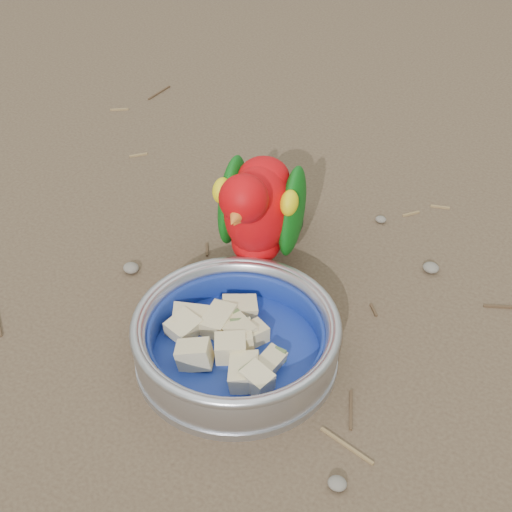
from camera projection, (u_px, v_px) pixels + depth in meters
The scene contains 6 objects.
ground at pixel (239, 321), 0.96m from camera, with size 60.00×60.00×0.00m, color brown.
food_bowl at pixel (237, 355), 0.91m from camera, with size 0.23×0.23×0.02m, color #B2B2BA.
bowl_wall at pixel (236, 337), 0.89m from camera, with size 0.23×0.23×0.04m, color #B2B2BA, non-canonical shape.
fruit_wedges at pixel (236, 341), 0.89m from camera, with size 0.14×0.14×0.03m, color beige, non-canonical shape.
lory_parrot at pixel (258, 220), 0.97m from camera, with size 0.11×0.22×0.18m, color #C3050A, non-canonical shape.
ground_debris at pixel (262, 277), 1.02m from camera, with size 0.90×0.80×0.01m, color olive, non-canonical shape.
Camera 1 is at (0.36, -0.59, 0.67)m, focal length 55.00 mm.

